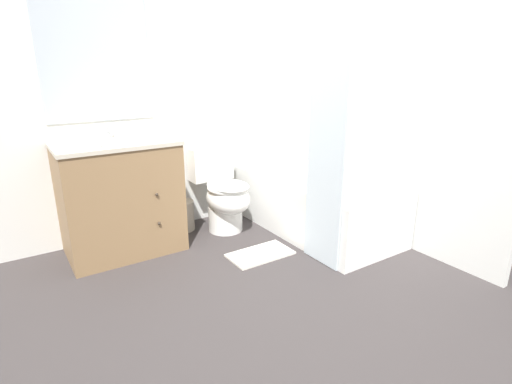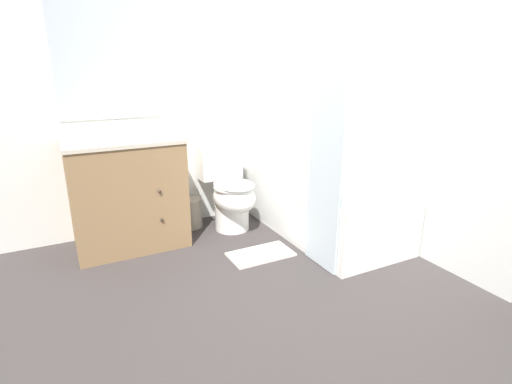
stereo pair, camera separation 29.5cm
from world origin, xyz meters
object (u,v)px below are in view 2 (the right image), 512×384
at_px(vanity_cabinet, 127,192).
at_px(bath_mat, 261,254).
at_px(sink_faucet, 117,130).
at_px(bathtub, 321,205).
at_px(toilet, 230,193).
at_px(bath_towel_folded, 346,196).
at_px(tissue_box, 132,129).
at_px(hand_towel_folded, 85,141).
at_px(wastebasket, 190,213).

distance_m(vanity_cabinet, bath_mat, 1.18).
distance_m(sink_faucet, bathtub, 1.84).
bearing_deg(toilet, bath_mat, -91.76).
xyz_separation_m(toilet, bath_mat, (-0.02, -0.62, -0.33)).
bearing_deg(bath_towel_folded, sink_faucet, 137.10).
height_order(bathtub, tissue_box, tissue_box).
relative_size(hand_towel_folded, bath_towel_folded, 0.99).
height_order(hand_towel_folded, bath_towel_folded, hand_towel_folded).
bearing_deg(vanity_cabinet, bath_towel_folded, -38.33).
relative_size(bathtub, bath_towel_folded, 5.97).
bearing_deg(hand_towel_folded, bathtub, -10.92).
bearing_deg(wastebasket, bath_mat, -69.63).
height_order(toilet, bath_towel_folded, toilet).
distance_m(hand_towel_folded, bath_mat, 1.55).
xyz_separation_m(vanity_cabinet, bath_towel_folded, (1.35, -1.07, 0.08)).
bearing_deg(bath_mat, bath_towel_folded, -37.75).
distance_m(bathtub, wastebasket, 1.19).
relative_size(bathtub, hand_towel_folded, 6.06).
xyz_separation_m(vanity_cabinet, hand_towel_folded, (-0.27, -0.14, 0.46)).
bearing_deg(bath_mat, hand_towel_folded, 154.26).
bearing_deg(bath_mat, wastebasket, 110.37).
bearing_deg(toilet, vanity_cabinet, 175.70).
height_order(toilet, bath_mat, toilet).
bearing_deg(toilet, wastebasket, 149.11).
xyz_separation_m(wastebasket, bath_mat, (0.30, -0.81, -0.13)).
height_order(bathtub, hand_towel_folded, hand_towel_folded).
height_order(tissue_box, bath_mat, tissue_box).
bearing_deg(bath_mat, vanity_cabinet, 141.35).
bearing_deg(hand_towel_folded, toilet, 3.79).
bearing_deg(sink_faucet, wastebasket, -6.32).
bearing_deg(bathtub, sink_faucet, 156.43).
bearing_deg(tissue_box, bath_towel_folded, -43.17).
xyz_separation_m(toilet, bathtub, (0.69, -0.43, -0.09)).
relative_size(sink_faucet, bath_towel_folded, 0.55).
bearing_deg(sink_faucet, toilet, -16.12).
xyz_separation_m(vanity_cabinet, toilet, (0.88, -0.07, -0.12)).
xyz_separation_m(sink_faucet, wastebasket, (0.56, -0.06, -0.79)).
relative_size(toilet, tissue_box, 5.17).
relative_size(toilet, hand_towel_folded, 2.80).
distance_m(tissue_box, bath_mat, 1.44).
height_order(bathtub, bath_towel_folded, bath_towel_folded).
bearing_deg(toilet, sink_faucet, 163.88).
xyz_separation_m(wastebasket, bath_towel_folded, (0.79, -1.19, 0.40)).
height_order(toilet, tissue_box, tissue_box).
bearing_deg(toilet, bathtub, -31.93).
distance_m(tissue_box, hand_towel_folded, 0.45).
xyz_separation_m(toilet, wastebasket, (-0.32, 0.19, -0.20)).
distance_m(bath_towel_folded, bath_mat, 0.81).
bearing_deg(bathtub, toilet, 148.07).
relative_size(toilet, wastebasket, 2.67).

